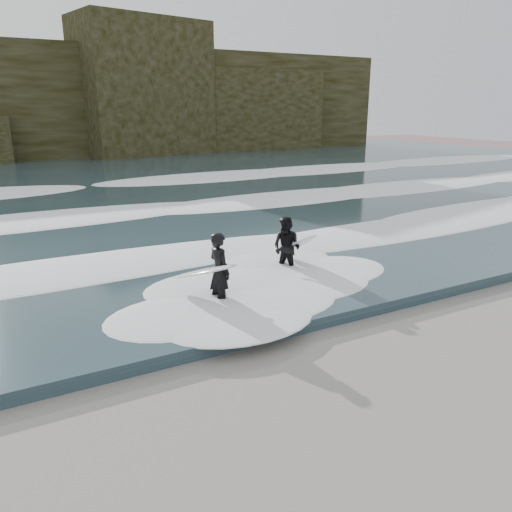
# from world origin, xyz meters

# --- Properties ---
(ground) EXTENTS (120.00, 120.00, 0.00)m
(ground) POSITION_xyz_m (0.00, 0.00, 0.00)
(ground) COLOR #8B5A59
(ground) RESTS_ON ground
(sea) EXTENTS (90.00, 52.00, 0.30)m
(sea) POSITION_xyz_m (0.00, 29.00, 0.15)
(sea) COLOR #253A41
(sea) RESTS_ON ground
(headland) EXTENTS (70.00, 9.00, 10.00)m
(headland) POSITION_xyz_m (0.00, 46.00, 5.00)
(headland) COLOR black
(headland) RESTS_ON ground
(foam_near) EXTENTS (60.00, 3.20, 0.20)m
(foam_near) POSITION_xyz_m (0.00, 9.00, 0.40)
(foam_near) COLOR white
(foam_near) RESTS_ON sea
(foam_mid) EXTENTS (60.00, 4.00, 0.24)m
(foam_mid) POSITION_xyz_m (0.00, 16.00, 0.42)
(foam_mid) COLOR white
(foam_mid) RESTS_ON sea
(foam_far) EXTENTS (60.00, 4.80, 0.30)m
(foam_far) POSITION_xyz_m (0.00, 25.00, 0.45)
(foam_far) COLOR white
(foam_far) RESTS_ON sea
(surfer_left) EXTENTS (1.35, 2.28, 1.93)m
(surfer_left) POSITION_xyz_m (-0.80, 5.24, 0.97)
(surfer_left) COLOR black
(surfer_left) RESTS_ON ground
(surfer_right) EXTENTS (1.24, 1.78, 1.79)m
(surfer_right) POSITION_xyz_m (2.00, 6.43, 0.90)
(surfer_right) COLOR black
(surfer_right) RESTS_ON ground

